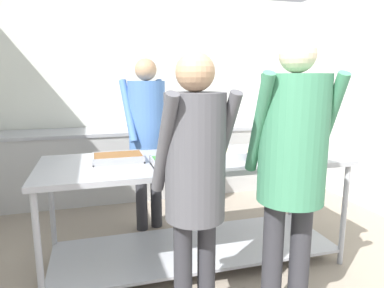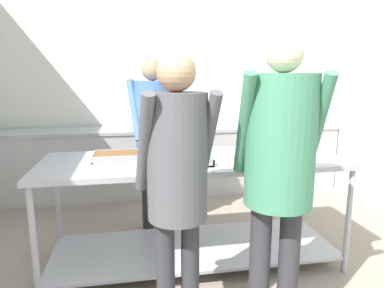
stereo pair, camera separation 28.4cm
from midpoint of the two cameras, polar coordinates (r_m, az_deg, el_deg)
name	(u,v)px [view 2 (the right image)]	position (r m, az deg, el deg)	size (l,w,h in m)	color
wall_rear	(170,93)	(4.89, -2.06, 8.44)	(4.62, 0.06, 2.65)	silver
back_counter	(174,160)	(4.65, -1.33, -2.63)	(4.46, 0.65, 0.89)	#A8A8A8
serving_counter	(194,193)	(2.85, 3.24, -8.16)	(2.42, 0.88, 0.90)	#9EA0A8
serving_tray_roast	(118,156)	(2.77, -9.43, -2.05)	(0.39, 0.28, 0.05)	#9EA0A8
serving_tray_vegetables	(180,161)	(2.58, 1.10, -2.88)	(0.48, 0.27, 0.05)	#9EA0A8
sauce_pan	(236,155)	(2.79, 10.26, -1.80)	(0.39, 0.25, 0.06)	#9EA0A8
plate_stack	(269,150)	(3.08, 15.30, -1.02)	(0.25, 0.25, 0.05)	white
guest_serving_left	(279,158)	(2.06, 18.26, -2.21)	(0.53, 0.40, 1.78)	#2D2D33
guest_serving_right	(177,170)	(1.89, 1.83, -4.39)	(0.47, 0.38, 1.68)	#2D2D33
cook_behind_counter	(154,126)	(3.43, -4.07, 2.97)	(0.52, 0.43, 1.72)	#2D2D33
water_bottle	(302,117)	(5.26, 19.37, 4.33)	(0.07, 0.07, 0.22)	#23602D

